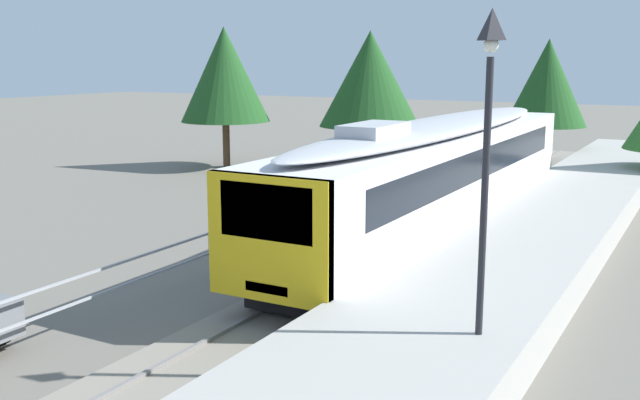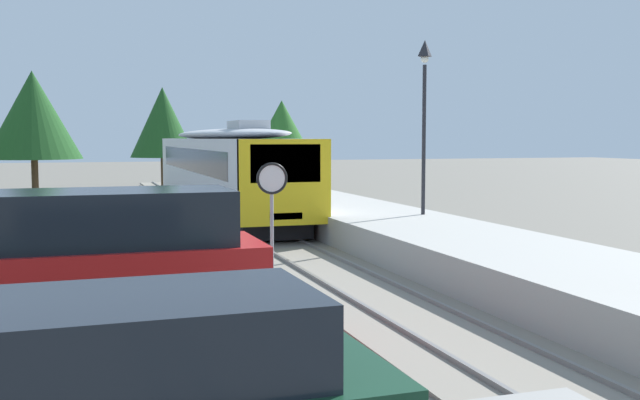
% 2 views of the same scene
% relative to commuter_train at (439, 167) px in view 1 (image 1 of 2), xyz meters
% --- Properties ---
extents(ground_plane, '(160.00, 160.00, 0.00)m').
position_rel_commuter_train_xyz_m(ground_plane, '(-3.00, -6.44, -2.15)').
color(ground_plane, '#6B665B').
extents(track_rails, '(3.20, 60.00, 0.14)m').
position_rel_commuter_train_xyz_m(track_rails, '(0.00, -6.44, -2.11)').
color(track_rails, gray).
rests_on(track_rails, ground).
extents(commuter_train, '(2.82, 20.02, 3.74)m').
position_rel_commuter_train_xyz_m(commuter_train, '(0.00, 0.00, 0.00)').
color(commuter_train, silver).
rests_on(commuter_train, track_rails).
extents(station_platform, '(3.90, 60.00, 0.90)m').
position_rel_commuter_train_xyz_m(station_platform, '(3.25, -6.44, -1.70)').
color(station_platform, '#A8A59E').
rests_on(station_platform, ground).
extents(platform_lamp_mid_platform, '(0.34, 0.34, 5.35)m').
position_rel_commuter_train_xyz_m(platform_lamp_mid_platform, '(4.37, -10.06, 2.47)').
color(platform_lamp_mid_platform, '#232328').
rests_on(platform_lamp_mid_platform, station_platform).
extents(tree_behind_carpark, '(4.47, 4.47, 7.08)m').
position_rel_commuter_train_xyz_m(tree_behind_carpark, '(-14.45, 8.54, 2.56)').
color(tree_behind_carpark, brown).
rests_on(tree_behind_carpark, ground).
extents(tree_behind_station_far, '(4.17, 4.17, 6.52)m').
position_rel_commuter_train_xyz_m(tree_behind_station_far, '(-0.55, 17.62, 2.12)').
color(tree_behind_station_far, brown).
rests_on(tree_behind_station_far, ground).
extents(tree_distant_left, '(5.07, 5.07, 6.88)m').
position_rel_commuter_train_xyz_m(tree_distant_left, '(-8.03, 11.96, 2.35)').
color(tree_distant_left, brown).
rests_on(tree_distant_left, ground).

